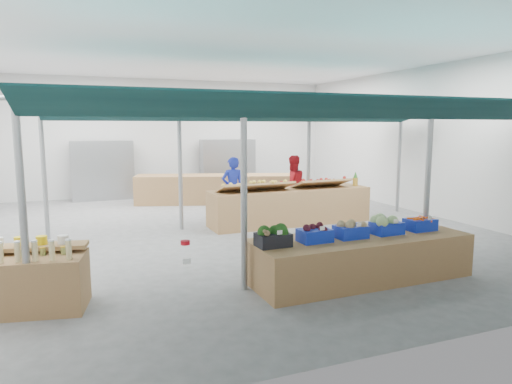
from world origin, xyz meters
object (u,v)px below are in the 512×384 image
at_px(bottle_shelf, 21,281).
at_px(fruit_counter, 290,206).
at_px(veg_counter, 360,258).
at_px(crate_stack, 409,241).
at_px(vendor_right, 292,185).
at_px(vendor_left, 233,188).

height_order(bottle_shelf, fruit_counter, bottle_shelf).
bearing_deg(bottle_shelf, veg_counter, 4.58).
relative_size(bottle_shelf, crate_stack, 2.75).
xyz_separation_m(fruit_counter, crate_stack, (0.72, -3.70, -0.12)).
bearing_deg(bottle_shelf, vendor_right, 48.07).
height_order(fruit_counter, vendor_left, vendor_left).
bearing_deg(crate_stack, veg_counter, -157.19).
height_order(veg_counter, vendor_right, vendor_right).
relative_size(fruit_counter, crate_stack, 6.38).
height_order(bottle_shelf, crate_stack, bottle_shelf).
bearing_deg(vendor_right, veg_counter, 74.45).
xyz_separation_m(bottle_shelf, veg_counter, (5.08, -0.60, -0.06)).
relative_size(vendor_left, vendor_right, 1.00).
bearing_deg(crate_stack, vendor_right, 91.49).
distance_m(vendor_left, vendor_right, 1.80).
bearing_deg(fruit_counter, vendor_left, 136.54).
height_order(crate_stack, vendor_left, vendor_left).
bearing_deg(fruit_counter, crate_stack, -79.86).
bearing_deg(bottle_shelf, crate_stack, 11.75).
distance_m(bottle_shelf, vendor_left, 6.76).
distance_m(fruit_counter, vendor_left, 1.67).
bearing_deg(vendor_left, veg_counter, 93.04).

